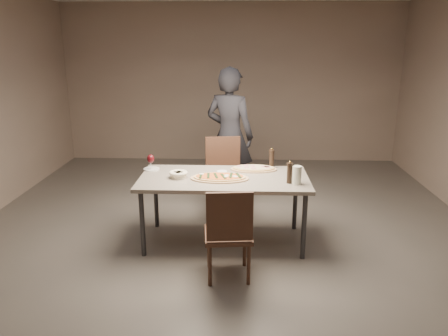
{
  "coord_description": "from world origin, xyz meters",
  "views": [
    {
      "loc": [
        0.17,
        -4.44,
        2.15
      ],
      "look_at": [
        0.0,
        0.0,
        0.85
      ],
      "focal_mm": 35.0,
      "sensor_mm": 36.0,
      "label": 1
    }
  ],
  "objects_px": {
    "dining_table": "(224,182)",
    "zucchini_pizza": "(220,177)",
    "diner": "(230,136)",
    "chair_far": "(224,172)",
    "bread_basket": "(178,174)",
    "chair_near": "(229,230)",
    "carafe": "(297,175)",
    "ham_pizza": "(254,169)",
    "pepper_mill_left": "(272,158)"
  },
  "relations": [
    {
      "from": "chair_far",
      "to": "zucchini_pizza",
      "type": "bearing_deg",
      "value": 81.04
    },
    {
      "from": "dining_table",
      "to": "diner",
      "type": "xyz_separation_m",
      "value": [
        0.03,
        1.33,
        0.22
      ]
    },
    {
      "from": "dining_table",
      "to": "bread_basket",
      "type": "height_order",
      "value": "bread_basket"
    },
    {
      "from": "zucchini_pizza",
      "to": "chair_near",
      "type": "xyz_separation_m",
      "value": [
        0.12,
        -0.75,
        -0.26
      ]
    },
    {
      "from": "pepper_mill_left",
      "to": "carafe",
      "type": "height_order",
      "value": "pepper_mill_left"
    },
    {
      "from": "carafe",
      "to": "chair_near",
      "type": "bearing_deg",
      "value": -137.73
    },
    {
      "from": "bread_basket",
      "to": "chair_near",
      "type": "height_order",
      "value": "chair_near"
    },
    {
      "from": "carafe",
      "to": "diner",
      "type": "distance_m",
      "value": 1.7
    },
    {
      "from": "chair_far",
      "to": "bread_basket",
      "type": "bearing_deg",
      "value": 54.86
    },
    {
      "from": "chair_near",
      "to": "carafe",
      "type": "bearing_deg",
      "value": 36.8
    },
    {
      "from": "dining_table",
      "to": "bread_basket",
      "type": "bearing_deg",
      "value": -174.81
    },
    {
      "from": "zucchini_pizza",
      "to": "bread_basket",
      "type": "bearing_deg",
      "value": 178.48
    },
    {
      "from": "carafe",
      "to": "chair_near",
      "type": "height_order",
      "value": "carafe"
    },
    {
      "from": "chair_near",
      "to": "pepper_mill_left",
      "type": "bearing_deg",
      "value": 63.72
    },
    {
      "from": "diner",
      "to": "bread_basket",
      "type": "bearing_deg",
      "value": 92.02
    },
    {
      "from": "bread_basket",
      "to": "chair_far",
      "type": "relative_size",
      "value": 0.2
    },
    {
      "from": "chair_near",
      "to": "bread_basket",
      "type": "bearing_deg",
      "value": 120.12
    },
    {
      "from": "pepper_mill_left",
      "to": "chair_far",
      "type": "distance_m",
      "value": 0.8
    },
    {
      "from": "chair_near",
      "to": "diner",
      "type": "distance_m",
      "value": 2.19
    },
    {
      "from": "chair_near",
      "to": "chair_far",
      "type": "bearing_deg",
      "value": 88.24
    },
    {
      "from": "dining_table",
      "to": "ham_pizza",
      "type": "height_order",
      "value": "ham_pizza"
    },
    {
      "from": "chair_far",
      "to": "ham_pizza",
      "type": "bearing_deg",
      "value": 113.78
    },
    {
      "from": "bread_basket",
      "to": "pepper_mill_left",
      "type": "distance_m",
      "value": 1.1
    },
    {
      "from": "bread_basket",
      "to": "chair_near",
      "type": "relative_size",
      "value": 0.22
    },
    {
      "from": "pepper_mill_left",
      "to": "dining_table",
      "type": "bearing_deg",
      "value": -144.36
    },
    {
      "from": "zucchini_pizza",
      "to": "ham_pizza",
      "type": "distance_m",
      "value": 0.51
    },
    {
      "from": "carafe",
      "to": "chair_far",
      "type": "distance_m",
      "value": 1.35
    },
    {
      "from": "diner",
      "to": "dining_table",
      "type": "bearing_deg",
      "value": 111.18
    },
    {
      "from": "dining_table",
      "to": "carafe",
      "type": "bearing_deg",
      "value": -15.74
    },
    {
      "from": "bread_basket",
      "to": "carafe",
      "type": "height_order",
      "value": "carafe"
    },
    {
      "from": "zucchini_pizza",
      "to": "chair_near",
      "type": "distance_m",
      "value": 0.8
    },
    {
      "from": "bread_basket",
      "to": "diner",
      "type": "xyz_separation_m",
      "value": [
        0.51,
        1.37,
        0.13
      ]
    },
    {
      "from": "pepper_mill_left",
      "to": "carafe",
      "type": "xyz_separation_m",
      "value": [
        0.22,
        -0.59,
        -0.01
      ]
    },
    {
      "from": "pepper_mill_left",
      "to": "chair_near",
      "type": "distance_m",
      "value": 1.33
    },
    {
      "from": "ham_pizza",
      "to": "diner",
      "type": "xyz_separation_m",
      "value": [
        -0.3,
        1.05,
        0.15
      ]
    },
    {
      "from": "dining_table",
      "to": "ham_pizza",
      "type": "bearing_deg",
      "value": 40.8
    },
    {
      "from": "chair_near",
      "to": "diner",
      "type": "xyz_separation_m",
      "value": [
        -0.05,
        2.15,
        0.41
      ]
    },
    {
      "from": "pepper_mill_left",
      "to": "diner",
      "type": "height_order",
      "value": "diner"
    },
    {
      "from": "carafe",
      "to": "pepper_mill_left",
      "type": "bearing_deg",
      "value": 110.06
    },
    {
      "from": "carafe",
      "to": "diner",
      "type": "xyz_separation_m",
      "value": [
        -0.72,
        1.54,
        0.07
      ]
    },
    {
      "from": "chair_near",
      "to": "chair_far",
      "type": "distance_m",
      "value": 1.67
    },
    {
      "from": "chair_far",
      "to": "diner",
      "type": "height_order",
      "value": "diner"
    },
    {
      "from": "bread_basket",
      "to": "diner",
      "type": "height_order",
      "value": "diner"
    },
    {
      "from": "bread_basket",
      "to": "pepper_mill_left",
      "type": "xyz_separation_m",
      "value": [
        1.01,
        0.42,
        0.07
      ]
    },
    {
      "from": "diner",
      "to": "pepper_mill_left",
      "type": "bearing_deg",
      "value": 140.23
    },
    {
      "from": "dining_table",
      "to": "zucchini_pizza",
      "type": "bearing_deg",
      "value": -120.28
    },
    {
      "from": "dining_table",
      "to": "diner",
      "type": "relative_size",
      "value": 0.98
    },
    {
      "from": "pepper_mill_left",
      "to": "chair_far",
      "type": "height_order",
      "value": "same"
    },
    {
      "from": "dining_table",
      "to": "bread_basket",
      "type": "xyz_separation_m",
      "value": [
        -0.48,
        -0.04,
        0.1
      ]
    },
    {
      "from": "dining_table",
      "to": "diner",
      "type": "bearing_deg",
      "value": 88.85
    }
  ]
}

